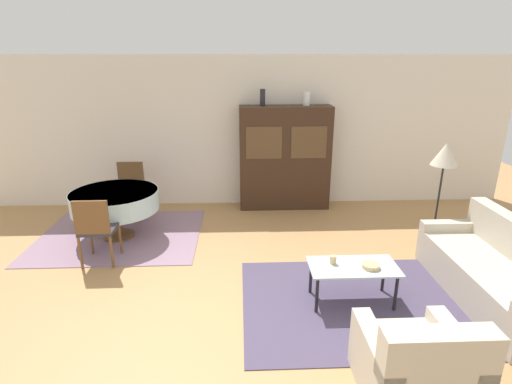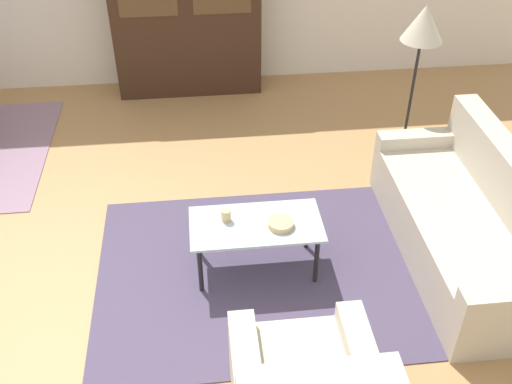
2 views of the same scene
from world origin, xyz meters
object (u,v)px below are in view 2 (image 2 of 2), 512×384
bowl (281,224)px  floor_lamp (422,31)px  cup (226,215)px  couch (469,224)px  display_cabinet (186,12)px  coffee_table (256,229)px

bowl → floor_lamp: bearing=45.6°
cup → couch: bearing=-2.4°
couch → display_cabinet: (-2.09, 3.13, 0.62)m
floor_lamp → coffee_table: bearing=-138.7°
couch → coffee_table: (-1.66, 0.02, 0.09)m
coffee_table → cup: 0.25m
cup → bowl: bearing=-15.8°
couch → bowl: 1.49m
couch → bowl: bearing=91.3°
coffee_table → floor_lamp: bearing=41.3°
couch → floor_lamp: floor_lamp is taller
display_cabinet → cup: 3.09m
display_cabinet → cup: display_cabinet is taller
couch → cup: (-1.88, 0.08, 0.19)m
bowl → cup: bearing=164.2°
cup → coffee_table: bearing=-15.7°
bowl → couch: bearing=1.3°
coffee_table → display_cabinet: bearing=97.9°
floor_lamp → cup: bearing=-143.5°
cup → bowl: size_ratio=0.50×
couch → floor_lamp: 1.74m
couch → coffee_table: 1.66m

